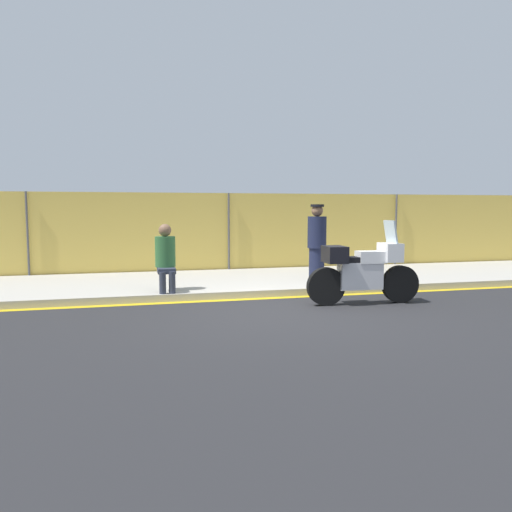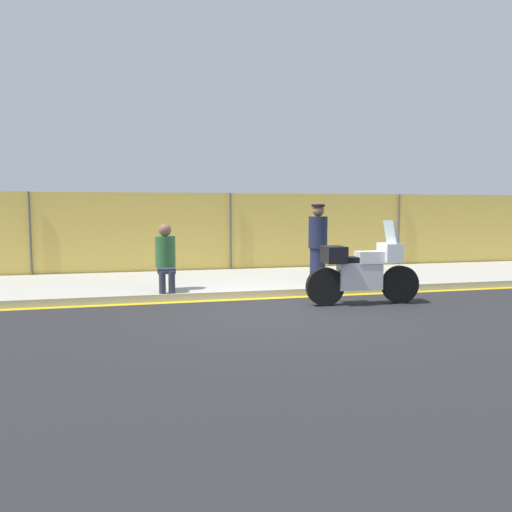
# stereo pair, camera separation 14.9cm
# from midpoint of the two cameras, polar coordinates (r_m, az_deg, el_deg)

# --- Properties ---
(ground_plane) EXTENTS (120.00, 120.00, 0.00)m
(ground_plane) POSITION_cam_midpoint_polar(r_m,az_deg,el_deg) (8.54, 3.89, -6.39)
(ground_plane) COLOR #262628
(sidewalk) EXTENTS (36.56, 3.60, 0.14)m
(sidewalk) POSITION_cam_midpoint_polar(r_m,az_deg,el_deg) (11.57, -0.88, -2.90)
(sidewalk) COLOR #ADA89E
(sidewalk) RESTS_ON ground_plane
(curb_paint_stripe) EXTENTS (36.56, 0.18, 0.01)m
(curb_paint_stripe) POSITION_cam_midpoint_polar(r_m,az_deg,el_deg) (9.77, 1.58, -4.86)
(curb_paint_stripe) COLOR gold
(curb_paint_stripe) RESTS_ON ground_plane
(storefront_fence) EXTENTS (34.73, 0.17, 2.16)m
(storefront_fence) POSITION_cam_midpoint_polar(r_m,az_deg,el_deg) (13.31, -2.68, 2.55)
(storefront_fence) COLOR gold
(storefront_fence) RESTS_ON ground_plane
(motorcycle) EXTENTS (2.15, 0.57, 1.54)m
(motorcycle) POSITION_cam_midpoint_polar(r_m,az_deg,el_deg) (9.31, 12.51, -1.62)
(motorcycle) COLOR black
(motorcycle) RESTS_ON ground_plane
(officer_standing) EXTENTS (0.43, 0.43, 1.70)m
(officer_standing) POSITION_cam_midpoint_polar(r_m,az_deg,el_deg) (11.42, 7.45, 1.66)
(officer_standing) COLOR #191E38
(officer_standing) RESTS_ON sidewalk
(person_seated_on_curb) EXTENTS (0.40, 0.68, 1.31)m
(person_seated_on_curb) POSITION_cam_midpoint_polar(r_m,az_deg,el_deg) (9.89, -9.88, 0.22)
(person_seated_on_curb) COLOR #2D3342
(person_seated_on_curb) RESTS_ON sidewalk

